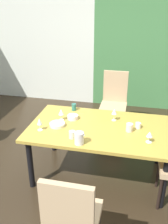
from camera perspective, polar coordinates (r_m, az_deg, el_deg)
The scene contains 16 objects.
ground_plane at distance 3.39m, azimuth -4.33°, elevation -16.06°, with size 6.27×5.67×0.02m, color #2F2417.
back_panel_interior at distance 5.82m, azimuth -12.80°, elevation 15.93°, with size 2.98×0.10×2.71m, color silver.
dining_table at distance 3.17m, azimuth 3.71°, elevation -4.64°, with size 1.78×1.05×0.72m.
chair_head_far at distance 4.35m, azimuth 6.91°, elevation 2.84°, with size 0.44×0.45×1.06m.
chair_head_near at distance 2.22m, azimuth -2.89°, elevation -22.81°, with size 0.44×0.44×1.00m.
wine_glass_front at distance 3.05m, azimuth -10.16°, elevation -2.24°, with size 0.06×0.06×0.16m.
wine_glass_rear at distance 2.86m, azimuth 14.76°, elevation -5.02°, with size 0.07×0.07×0.13m.
wine_glass_east at distance 3.26m, azimuth 6.93°, elevation 0.01°, with size 0.07×0.07×0.16m.
wine_glass_north at distance 3.26m, azimuth -5.25°, elevation -0.06°, with size 0.07×0.07×0.16m.
serving_bowl_corner at distance 3.32m, azimuth -2.63°, elevation -1.16°, with size 0.14×0.14×0.05m, color white.
serving_bowl_center at distance 3.16m, azimuth -6.12°, elevation -2.84°, with size 0.19×0.19×0.04m, color white.
cup_right at distance 3.15m, azimuth 12.25°, elevation -3.04°, with size 0.07×0.07×0.07m, color white.
cup_south at distance 3.56m, azimuth -2.33°, elevation 1.14°, with size 0.07×0.07×0.10m, color #2B6C61.
cup_west at distance 3.06m, azimuth 10.35°, elevation -3.51°, with size 0.08×0.08×0.10m, color beige.
cup_left at distance 2.87m, azimuth -2.74°, elevation -5.19°, with size 0.07×0.07×0.09m, color silver.
pitcher_near_window at distance 2.75m, azimuth -1.10°, elevation -5.98°, with size 0.12×0.10×0.14m.
Camera 1 is at (0.80, -2.43, 2.21)m, focal length 40.00 mm.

